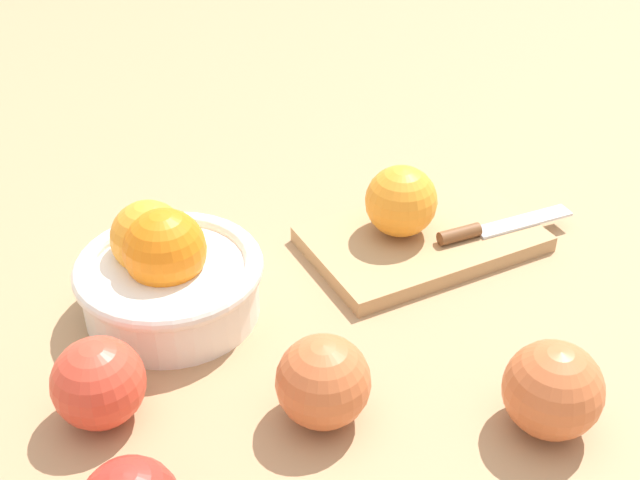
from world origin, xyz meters
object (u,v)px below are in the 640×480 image
(apple_front_right, at_px, (553,390))
(apple_mid_left, at_px, (99,383))
(orange_on_board, at_px, (401,201))
(bowl, at_px, (167,272))
(knife, at_px, (487,229))
(apple_front_left, at_px, (323,382))
(cutting_board, at_px, (422,239))

(apple_front_right, xyz_separation_m, apple_mid_left, (-0.32, 0.14, -0.00))
(orange_on_board, distance_m, apple_mid_left, 0.34)
(bowl, relative_size, apple_front_right, 2.21)
(knife, distance_m, apple_front_left, 0.29)
(apple_mid_left, bearing_deg, apple_front_right, -23.59)
(knife, height_order, apple_front_right, apple_front_right)
(orange_on_board, height_order, apple_front_right, orange_on_board)
(bowl, height_order, knife, bowl)
(apple_front_left, xyz_separation_m, apple_mid_left, (-0.16, 0.06, -0.00))
(bowl, distance_m, orange_on_board, 0.24)
(apple_front_right, relative_size, apple_front_left, 1.03)
(apple_mid_left, bearing_deg, bowl, 54.39)
(apple_front_left, relative_size, apple_mid_left, 1.02)
(apple_front_left, bearing_deg, knife, 32.57)
(knife, bearing_deg, apple_front_right, -110.47)
(orange_on_board, bearing_deg, bowl, -176.77)
(cutting_board, relative_size, knife, 1.48)
(orange_on_board, xyz_separation_m, knife, (0.08, -0.04, -0.03))
(apple_front_right, distance_m, apple_front_left, 0.17)
(apple_front_right, xyz_separation_m, apple_front_left, (-0.16, 0.07, -0.00))
(bowl, bearing_deg, knife, -3.82)
(apple_front_left, bearing_deg, apple_front_right, -25.27)
(apple_front_right, bearing_deg, cutting_board, 84.28)
(cutting_board, bearing_deg, apple_mid_left, -161.40)
(apple_front_right, bearing_deg, knife, 69.53)
(knife, distance_m, apple_mid_left, 0.41)
(orange_on_board, bearing_deg, knife, -23.24)
(cutting_board, distance_m, apple_front_left, 0.26)
(apple_front_left, bearing_deg, bowl, 114.14)
(apple_front_left, bearing_deg, apple_mid_left, 158.11)
(apple_front_right, bearing_deg, apple_front_left, 154.73)
(bowl, xyz_separation_m, apple_mid_left, (-0.08, -0.11, -0.01))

